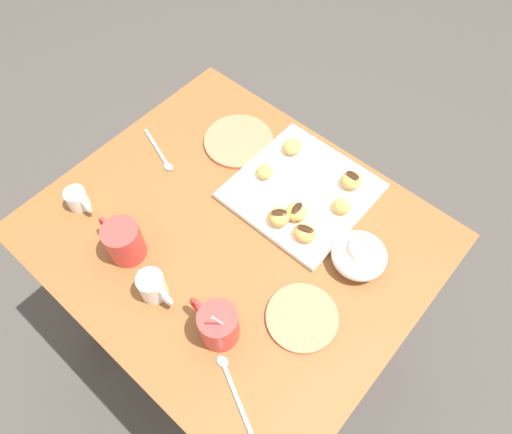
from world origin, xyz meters
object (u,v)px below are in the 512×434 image
object	(u,v)px
pastry_plate_square	(302,191)
beignet_0	(342,206)
beignet_2	(351,180)
beignet_6	(265,172)
saucer_coral_right	(302,318)
beignet_5	(305,233)
beignet_3	(297,212)
beignet_1	(292,146)
ice_cream_bowl	(360,254)
dining_table	(236,261)
cream_pitcher_white	(153,286)
coffee_mug_red_right	(123,240)
chocolate_sauce_pitcher	(77,198)
coffee_mug_red_left	(218,324)
beignet_4	(279,217)
saucer_coral_left	(239,141)

from	to	relation	value
pastry_plate_square	beignet_0	bearing A→B (deg)	-173.40
beignet_2	beignet_6	distance (m)	0.22
saucer_coral_right	beignet_5	bearing A→B (deg)	-52.98
beignet_3	beignet_1	bearing A→B (deg)	-48.23
ice_cream_bowl	beignet_3	distance (m)	0.18
ice_cream_bowl	beignet_5	size ratio (longest dim) A/B	2.28
dining_table	cream_pitcher_white	distance (m)	0.30
coffee_mug_red_right	beignet_5	size ratio (longest dim) A/B	2.27
cream_pitcher_white	beignet_2	xyz separation A→B (m)	(-0.16, -0.52, -0.00)
ice_cream_bowl	chocolate_sauce_pitcher	size ratio (longest dim) A/B	1.38
coffee_mug_red_right	cream_pitcher_white	distance (m)	0.13
cream_pitcher_white	beignet_6	world-z (taller)	cream_pitcher_white
beignet_5	dining_table	bearing A→B (deg)	34.47
saucer_coral_right	beignet_0	world-z (taller)	beignet_0
coffee_mug_red_left	beignet_0	xyz separation A→B (m)	(-0.02, -0.41, -0.02)
beignet_0	beignet_6	size ratio (longest dim) A/B	1.04
coffee_mug_red_right	cream_pitcher_white	world-z (taller)	coffee_mug_red_right
beignet_0	beignet_6	bearing A→B (deg)	11.11
coffee_mug_red_right	beignet_4	size ratio (longest dim) A/B	2.41
coffee_mug_red_left	coffee_mug_red_right	world-z (taller)	coffee_mug_red_left
beignet_4	beignet_6	bearing A→B (deg)	-35.51
beignet_3	beignet_5	bearing A→B (deg)	147.53
coffee_mug_red_right	beignet_3	bearing A→B (deg)	-126.04
coffee_mug_red_right	beignet_4	distance (m)	0.36
dining_table	beignet_0	size ratio (longest dim) A/B	19.74
dining_table	saucer_coral_right	size ratio (longest dim) A/B	5.71
coffee_mug_red_left	coffee_mug_red_right	bearing A→B (deg)	0.00
coffee_mug_red_right	beignet_5	xyz separation A→B (m)	(-0.29, -0.30, -0.02)
coffee_mug_red_right	beignet_1	world-z (taller)	coffee_mug_red_right
coffee_mug_red_right	chocolate_sauce_pitcher	xyz separation A→B (m)	(0.19, -0.01, -0.02)
beignet_4	cream_pitcher_white	bearing A→B (deg)	73.98
beignet_1	beignet_3	distance (m)	0.20
saucer_coral_left	beignet_0	xyz separation A→B (m)	(-0.34, 0.01, 0.03)
coffee_mug_red_right	beignet_1	bearing A→B (deg)	-102.20
pastry_plate_square	chocolate_sauce_pitcher	bearing A→B (deg)	45.20
saucer_coral_left	beignet_4	world-z (taller)	beignet_4
beignet_2	beignet_6	xyz separation A→B (m)	(0.18, 0.12, -0.00)
pastry_plate_square	coffee_mug_red_left	distance (m)	0.41
coffee_mug_red_right	beignet_4	world-z (taller)	coffee_mug_red_right
coffee_mug_red_left	chocolate_sauce_pitcher	world-z (taller)	coffee_mug_red_left
pastry_plate_square	ice_cream_bowl	xyz separation A→B (m)	(-0.22, 0.07, 0.03)
beignet_2	cream_pitcher_white	bearing A→B (deg)	73.15
chocolate_sauce_pitcher	pastry_plate_square	bearing A→B (deg)	-134.80
beignet_3	beignet_4	bearing A→B (deg)	61.26
beignet_6	beignet_1	bearing A→B (deg)	-90.94
coffee_mug_red_right	beignet_0	bearing A→B (deg)	-127.01
coffee_mug_red_left	beignet_3	size ratio (longest dim) A/B	2.84
chocolate_sauce_pitcher	saucer_coral_left	distance (m)	0.44
cream_pitcher_white	beignet_0	size ratio (longest dim) A/B	2.29
beignet_0	beignet_4	bearing A→B (deg)	52.86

